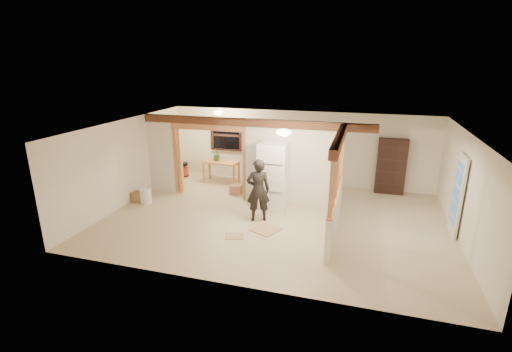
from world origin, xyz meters
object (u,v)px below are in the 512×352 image
(woman, at_px, (258,190))
(bookshelf, at_px, (391,166))
(refrigerator, at_px, (273,176))
(shop_vac, at_px, (183,169))
(work_table, at_px, (222,172))

(woman, xyz_separation_m, bookshelf, (3.45, 3.25, 0.04))
(refrigerator, relative_size, shop_vac, 3.68)
(refrigerator, height_order, work_table, refrigerator)
(shop_vac, bearing_deg, refrigerator, -27.19)
(bookshelf, bearing_deg, woman, -136.73)
(refrigerator, xyz_separation_m, shop_vac, (-3.92, 2.02, -0.70))
(woman, xyz_separation_m, shop_vac, (-3.75, 2.99, -0.59))
(refrigerator, xyz_separation_m, work_table, (-2.30, 1.76, -0.59))
(woman, height_order, work_table, woman)
(woman, relative_size, bookshelf, 0.96)
(woman, bearing_deg, shop_vac, -60.43)
(work_table, bearing_deg, bookshelf, 13.15)
(refrigerator, relative_size, woman, 1.14)
(work_table, relative_size, shop_vac, 2.31)
(work_table, xyz_separation_m, bookshelf, (5.58, 0.51, 0.51))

